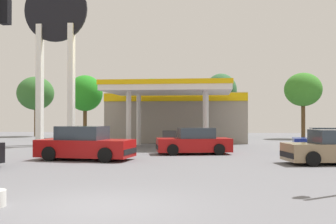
{
  "coord_description": "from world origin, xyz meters",
  "views": [
    {
      "loc": [
        2.48,
        -8.85,
        1.97
      ],
      "look_at": [
        -0.07,
        13.63,
        2.28
      ],
      "focal_mm": 43.78,
      "sensor_mm": 36.0,
      "label": 1
    }
  ],
  "objects": [
    {
      "name": "tree_3",
      "position": [
        3.15,
        32.09,
        4.65
      ],
      "size": [
        3.12,
        3.12,
        6.35
      ],
      "color": "brown",
      "rests_on": "ground"
    },
    {
      "name": "car_2",
      "position": [
        7.53,
        9.25,
        0.66
      ],
      "size": [
        4.31,
        2.41,
        1.46
      ],
      "color": "black",
      "rests_on": "ground"
    },
    {
      "name": "tree_2",
      "position": [
        -3.65,
        31.01,
        3.96
      ],
      "size": [
        4.14,
        4.14,
        5.82
      ],
      "color": "brown",
      "rests_on": "ground"
    },
    {
      "name": "tree_1",
      "position": [
        -10.11,
        30.04,
        4.34
      ],
      "size": [
        3.42,
        3.42,
        6.13
      ],
      "color": "brown",
      "rests_on": "ground"
    },
    {
      "name": "ground_plane",
      "position": [
        0.0,
        0.0,
        0.0
      ],
      "size": [
        90.0,
        90.0,
        0.0
      ],
      "primitive_type": "plane",
      "color": "slate",
      "rests_on": "ground"
    },
    {
      "name": "car_3",
      "position": [
        1.38,
        13.34,
        0.64
      ],
      "size": [
        4.23,
        2.45,
        1.42
      ],
      "color": "black",
      "rests_on": "ground"
    },
    {
      "name": "tree_4",
      "position": [
        10.78,
        30.71,
        4.59
      ],
      "size": [
        3.47,
        3.47,
        6.19
      ],
      "color": "brown",
      "rests_on": "ground"
    },
    {
      "name": "gas_station",
      "position": [
        -0.51,
        24.17,
        2.18
      ],
      "size": [
        10.96,
        12.67,
        4.29
      ],
      "color": "gray",
      "rests_on": "ground"
    },
    {
      "name": "tree_0",
      "position": [
        -16.18,
        32.23,
        4.52
      ],
      "size": [
        3.82,
        3.82,
        6.28
      ],
      "color": "brown",
      "rests_on": "ground"
    },
    {
      "name": "station_pole_sign",
      "position": [
        -8.84,
        19.33,
        8.69
      ],
      "size": [
        4.63,
        0.56,
        13.44
      ],
      "color": "white",
      "rests_on": "ground"
    },
    {
      "name": "car_5",
      "position": [
        8.71,
        13.79,
        0.65
      ],
      "size": [
        4.2,
        2.21,
        1.44
      ],
      "color": "black",
      "rests_on": "ground"
    },
    {
      "name": "car_0",
      "position": [
        -3.53,
        9.71,
        0.71
      ],
      "size": [
        4.59,
        2.43,
        1.58
      ],
      "color": "black",
      "rests_on": "ground"
    }
  ]
}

